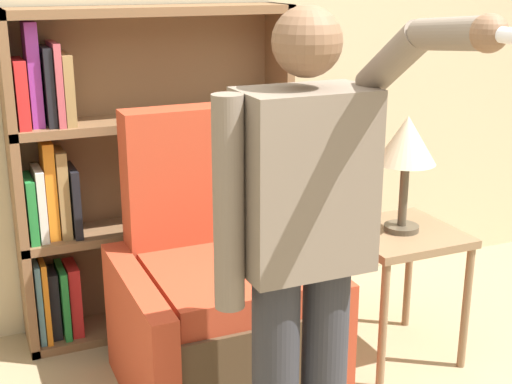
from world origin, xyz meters
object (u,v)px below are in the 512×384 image
object	(u,v)px
person_standing	(304,247)
table_lamp	(407,145)
bookcase	(129,177)
armchair	(216,305)
side_table	(400,251)

from	to	relation	value
person_standing	table_lamp	distance (m)	1.10
bookcase	person_standing	xyz separation A→B (m)	(0.19, -1.46, 0.15)
table_lamp	armchair	bearing A→B (deg)	172.93
armchair	side_table	distance (m)	0.86
bookcase	person_standing	distance (m)	1.48
armchair	person_standing	distance (m)	0.97
person_standing	side_table	xyz separation A→B (m)	(0.85, 0.69, -0.41)
person_standing	table_lamp	xyz separation A→B (m)	(0.85, 0.69, 0.08)
side_table	bookcase	bearing A→B (deg)	143.35
side_table	armchair	bearing A→B (deg)	172.93
side_table	table_lamp	size ratio (longest dim) A/B	1.19
bookcase	table_lamp	distance (m)	1.31
bookcase	side_table	bearing A→B (deg)	-36.65
side_table	table_lamp	world-z (taller)	table_lamp
person_standing	bookcase	bearing A→B (deg)	97.25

